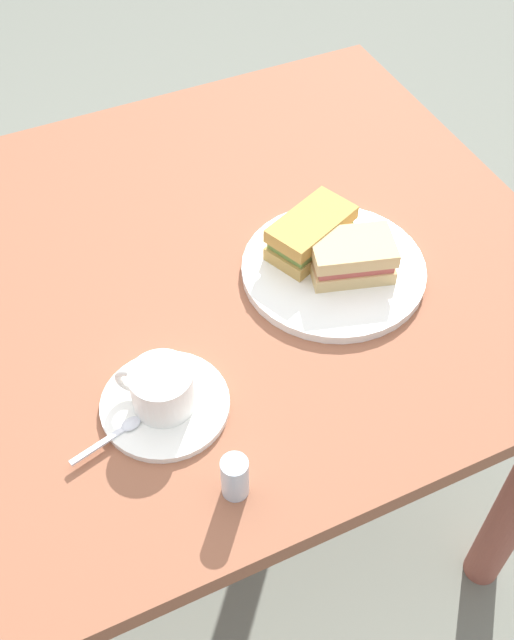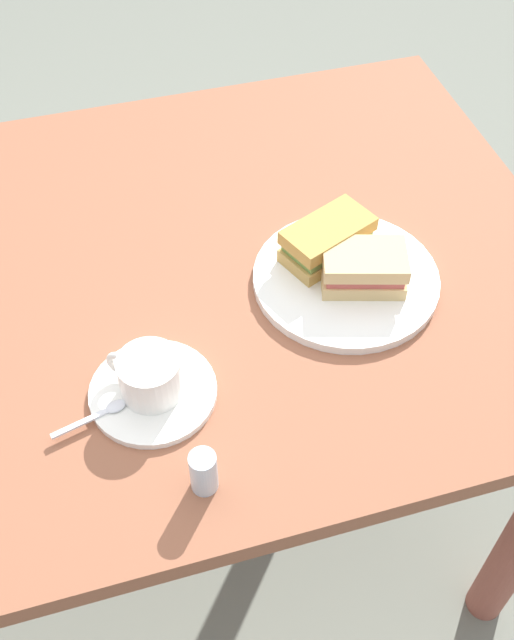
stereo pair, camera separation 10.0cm
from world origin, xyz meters
The scene contains 9 objects.
ground_plane centered at (0.00, 0.00, 0.00)m, with size 6.00×6.00×0.00m, color slate.
dining_table centered at (0.00, 0.00, 0.64)m, with size 1.31×0.88×0.77m.
sandwich_plate centered at (0.30, -0.09, 0.78)m, with size 0.27×0.27×0.01m, color white.
sandwich_front centered at (0.32, -0.11, 0.81)m, with size 0.13×0.10×0.05m.
sandwich_back centered at (0.29, -0.04, 0.81)m, with size 0.15×0.11×0.06m.
coffee_saucer centered at (0.00, -0.21, 0.77)m, with size 0.16×0.16×0.01m, color white.
coffee_cup centered at (0.00, -0.21, 0.81)m, with size 0.09×0.08×0.06m.
spoon centered at (-0.07, -0.23, 0.78)m, with size 0.10×0.04×0.01m.
salt_shaker centered at (0.03, -0.35, 0.80)m, with size 0.03×0.03×0.06m, color silver.
Camera 2 is at (-0.03, -0.77, 1.57)m, focal length 42.57 mm.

